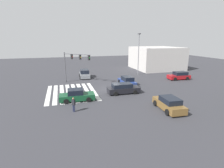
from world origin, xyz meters
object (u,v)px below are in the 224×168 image
traffic_signal_mast (74,61)px  car_2 (169,104)px  car_0 (179,76)px  car_4 (85,74)px  car_3 (123,89)px  street_light_pole_a (139,51)px  pedestrian (74,104)px  car_1 (77,95)px  car_5 (127,81)px

traffic_signal_mast → car_2: bearing=-14.2°
traffic_signal_mast → car_0: 20.88m
car_2 → car_4: 21.26m
car_2 → car_3: car_2 is taller
car_3 → street_light_pole_a: (-12.11, 7.95, 4.62)m
car_4 → pedestrian: bearing=-8.0°
car_3 → car_4: car_4 is taller
car_0 → street_light_pole_a: size_ratio=0.49×
traffic_signal_mast → car_3: bearing=-6.7°
car_1 → car_5: 11.01m
car_3 → car_4: size_ratio=1.05×
traffic_signal_mast → car_5: (3.64, 8.84, -3.43)m
traffic_signal_mast → car_2: traffic_signal_mast is taller
car_3 → car_5: bearing=63.7°
car_0 → pedestrian: (10.49, -21.62, 0.18)m
car_5 → car_1: bearing=120.3°
car_1 → pedestrian: (3.63, -0.67, 0.23)m
car_1 → car_0: bearing=20.7°
car_0 → car_1: size_ratio=0.96×
pedestrian → street_light_pole_a: bearing=-1.0°
car_4 → street_light_pole_a: size_ratio=0.50×
traffic_signal_mast → car_1: size_ratio=1.20×
car_1 → car_3: 7.08m
car_0 → car_3: 15.05m
car_4 → pedestrian: 17.98m
street_light_pole_a → car_0: bearing=42.6°
car_1 → car_2: (6.14, 9.82, 0.03)m
pedestrian → car_0: bearing=-22.7°
traffic_signal_mast → car_1: (9.45, -0.51, -3.44)m
car_1 → street_light_pole_a: (-13.41, 14.91, 4.65)m
traffic_signal_mast → car_5: size_ratio=1.18×
traffic_signal_mast → car_4: traffic_signal_mast is taller
car_0 → car_2: 17.11m
car_2 → traffic_signal_mast: bearing=34.4°
street_light_pole_a → pedestrian: bearing=-42.4°
car_1 → pedestrian: pedestrian is taller
traffic_signal_mast → pedestrian: traffic_signal_mast is taller
car_1 → car_3: car_1 is taller
car_2 → car_3: size_ratio=0.96×
car_0 → car_2: car_0 is taller
car_0 → car_3: car_0 is taller
traffic_signal_mast → car_3: 10.94m
traffic_signal_mast → car_0: traffic_signal_mast is taller
car_2 → pedestrian: pedestrian is taller
traffic_signal_mast → pedestrian: 13.53m
car_5 → traffic_signal_mast: bearing=66.0°
street_light_pole_a → car_4: bearing=-92.7°
car_0 → car_4: car_4 is taller
car_4 → street_light_pole_a: bearing=90.9°
car_0 → street_light_pole_a: bearing=-43.3°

